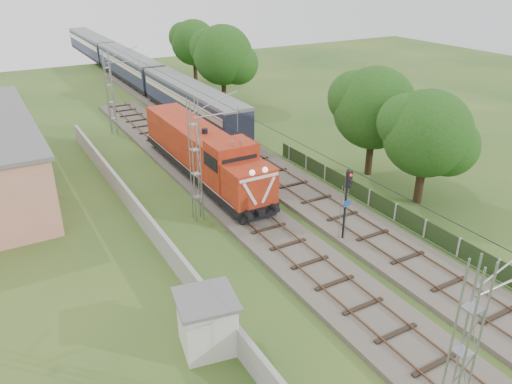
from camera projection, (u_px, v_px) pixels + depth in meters
ground at (353, 305)px, 24.45m from camera, size 140.00×140.00×0.00m
track_main at (278, 239)px, 29.88m from camera, size 4.20×70.00×0.45m
track_side at (247, 156)px, 42.36m from camera, size 4.20×80.00×0.45m
catenary at (196, 161)px, 30.86m from camera, size 3.31×70.00×8.00m
boundary_wall at (145, 221)px, 30.66m from camera, size 0.25×40.00×1.50m
fence at (425, 229)px, 30.15m from camera, size 0.12×32.00×1.20m
locomotive at (203, 152)px, 37.44m from camera, size 3.02×17.23×4.37m
coach_rake at (129, 65)px, 67.68m from camera, size 2.88×64.31×3.33m
signal_post at (347, 194)px, 28.44m from camera, size 0.52×0.40×4.70m
relay_hut at (207, 322)px, 21.29m from camera, size 2.89×2.89×2.58m
tree_a at (428, 134)px, 32.76m from camera, size 6.11×5.82×7.92m
tree_b at (375, 109)px, 37.22m from camera, size 6.49×6.18×8.42m
tree_c at (224, 56)px, 55.65m from camera, size 6.97×6.64×9.04m
tree_d at (195, 43)px, 67.36m from camera, size 6.37×6.07×8.26m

